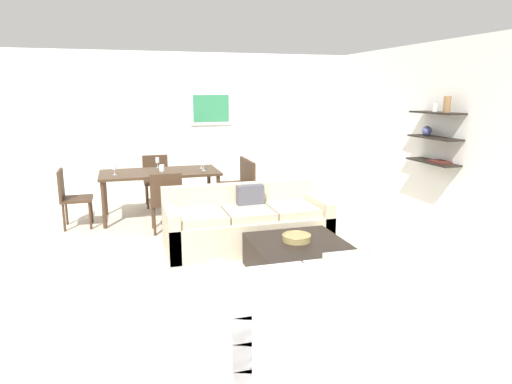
{
  "coord_description": "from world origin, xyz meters",
  "views": [
    {
      "loc": [
        -1.43,
        -5.21,
        2.0
      ],
      "look_at": [
        0.18,
        0.2,
        0.75
      ],
      "focal_mm": 32.12,
      "sensor_mm": 36.0,
      "label": 1
    }
  ],
  "objects_px": {
    "coffee_table": "(300,259)",
    "dining_chair_right_near": "(244,184)",
    "loveseat_white": "(321,305)",
    "dining_chair_right_far": "(238,180)",
    "dining_chair_foot": "(166,198)",
    "wine_glass_foot": "(162,168)",
    "sofa_beige": "(246,224)",
    "decorative_bowl": "(297,237)",
    "wine_glass_left_near": "(114,167)",
    "wine_glass_right_far": "(201,160)",
    "wine_glass_right_near": "(204,163)",
    "dining_chair_head": "(156,177)",
    "wine_glass_head": "(157,161)",
    "dining_table": "(160,176)",
    "dining_chair_left_near": "(70,195)"
  },
  "relations": [
    {
      "from": "coffee_table",
      "to": "dining_chair_right_near",
      "type": "bearing_deg",
      "value": 88.12
    },
    {
      "from": "loveseat_white",
      "to": "dining_chair_right_far",
      "type": "height_order",
      "value": "dining_chair_right_far"
    },
    {
      "from": "dining_chair_foot",
      "to": "wine_glass_foot",
      "type": "distance_m",
      "value": 0.59
    },
    {
      "from": "sofa_beige",
      "to": "decorative_bowl",
      "type": "xyz_separation_m",
      "value": [
        0.28,
        -1.06,
        0.13
      ]
    },
    {
      "from": "decorative_bowl",
      "to": "wine_glass_left_near",
      "type": "xyz_separation_m",
      "value": [
        -1.91,
        2.69,
        0.44
      ]
    },
    {
      "from": "wine_glass_right_far",
      "to": "dining_chair_right_near",
      "type": "bearing_deg",
      "value": -26.31
    },
    {
      "from": "wine_glass_right_far",
      "to": "loveseat_white",
      "type": "bearing_deg",
      "value": -86.86
    },
    {
      "from": "dining_chair_foot",
      "to": "wine_glass_right_near",
      "type": "height_order",
      "value": "wine_glass_right_near"
    },
    {
      "from": "wine_glass_right_far",
      "to": "sofa_beige",
      "type": "bearing_deg",
      "value": -81.98
    },
    {
      "from": "coffee_table",
      "to": "wine_glass_foot",
      "type": "xyz_separation_m",
      "value": [
        -1.24,
        2.48,
        0.67
      ]
    },
    {
      "from": "dining_chair_right_near",
      "to": "wine_glass_foot",
      "type": "height_order",
      "value": "wine_glass_foot"
    },
    {
      "from": "dining_chair_head",
      "to": "wine_glass_right_near",
      "type": "bearing_deg",
      "value": -55.04
    },
    {
      "from": "dining_chair_right_near",
      "to": "wine_glass_head",
      "type": "height_order",
      "value": "wine_glass_head"
    },
    {
      "from": "wine_glass_left_near",
      "to": "wine_glass_head",
      "type": "bearing_deg",
      "value": 36.79
    },
    {
      "from": "dining_chair_foot",
      "to": "wine_glass_head",
      "type": "xyz_separation_m",
      "value": [
        -0.0,
        1.26,
        0.36
      ]
    },
    {
      "from": "wine_glass_head",
      "to": "dining_chair_right_near",
      "type": "bearing_deg",
      "value": -24.43
    },
    {
      "from": "dining_chair_foot",
      "to": "wine_glass_head",
      "type": "distance_m",
      "value": 1.31
    },
    {
      "from": "dining_chair_head",
      "to": "dining_chair_right_far",
      "type": "bearing_deg",
      "value": -26.34
    },
    {
      "from": "sofa_beige",
      "to": "loveseat_white",
      "type": "bearing_deg",
      "value": -90.68
    },
    {
      "from": "dining_chair_head",
      "to": "dining_chair_foot",
      "type": "relative_size",
      "value": 1.0
    },
    {
      "from": "dining_chair_foot",
      "to": "wine_glass_left_near",
      "type": "bearing_deg",
      "value": 132.31
    },
    {
      "from": "wine_glass_right_far",
      "to": "wine_glass_right_near",
      "type": "relative_size",
      "value": 1.14
    },
    {
      "from": "coffee_table",
      "to": "sofa_beige",
      "type": "bearing_deg",
      "value": 104.72
    },
    {
      "from": "wine_glass_right_far",
      "to": "dining_chair_head",
      "type": "bearing_deg",
      "value": 132.31
    },
    {
      "from": "coffee_table",
      "to": "dining_table",
      "type": "bearing_deg",
      "value": 113.37
    },
    {
      "from": "wine_glass_foot",
      "to": "dining_chair_right_far",
      "type": "bearing_deg",
      "value": 24.43
    },
    {
      "from": "loveseat_white",
      "to": "wine_glass_foot",
      "type": "bearing_deg",
      "value": 103.75
    },
    {
      "from": "wine_glass_right_far",
      "to": "wine_glass_head",
      "type": "bearing_deg",
      "value": 157.4
    },
    {
      "from": "dining_chair_left_near",
      "to": "dining_chair_head",
      "type": "distance_m",
      "value": 1.71
    },
    {
      "from": "wine_glass_left_near",
      "to": "sofa_beige",
      "type": "bearing_deg",
      "value": -45.05
    },
    {
      "from": "sofa_beige",
      "to": "dining_chair_right_near",
      "type": "xyz_separation_m",
      "value": [
        0.38,
        1.54,
        0.21
      ]
    },
    {
      "from": "loveseat_white",
      "to": "dining_chair_right_near",
      "type": "bearing_deg",
      "value": 84.02
    },
    {
      "from": "loveseat_white",
      "to": "wine_glass_left_near",
      "type": "bearing_deg",
      "value": 111.65
    },
    {
      "from": "coffee_table",
      "to": "dining_chair_foot",
      "type": "height_order",
      "value": "dining_chair_foot"
    },
    {
      "from": "wine_glass_foot",
      "to": "wine_glass_right_far",
      "type": "xyz_separation_m",
      "value": [
        0.68,
        0.51,
        0.02
      ]
    },
    {
      "from": "dining_chair_right_far",
      "to": "wine_glass_right_near",
      "type": "xyz_separation_m",
      "value": [
        -0.65,
        -0.32,
        0.37
      ]
    },
    {
      "from": "decorative_bowl",
      "to": "dining_chair_foot",
      "type": "distance_m",
      "value": 2.3
    },
    {
      "from": "coffee_table",
      "to": "wine_glass_right_near",
      "type": "relative_size",
      "value": 6.43
    },
    {
      "from": "coffee_table",
      "to": "wine_glass_head",
      "type": "xyz_separation_m",
      "value": [
        -1.24,
        3.28,
        0.68
      ]
    },
    {
      "from": "loveseat_white",
      "to": "wine_glass_head",
      "type": "xyz_separation_m",
      "value": [
        -0.92,
        4.55,
        0.57
      ]
    },
    {
      "from": "dining_chair_left_near",
      "to": "wine_glass_head",
      "type": "bearing_deg",
      "value": 24.43
    },
    {
      "from": "coffee_table",
      "to": "dining_chair_right_far",
      "type": "distance_m",
      "value": 3.1
    },
    {
      "from": "decorative_bowl",
      "to": "dining_table",
      "type": "xyz_separation_m",
      "value": [
        -1.23,
        2.81,
        0.26
      ]
    },
    {
      "from": "coffee_table",
      "to": "wine_glass_head",
      "type": "distance_m",
      "value": 3.57
    },
    {
      "from": "decorative_bowl",
      "to": "wine_glass_right_near",
      "type": "bearing_deg",
      "value": 101.45
    },
    {
      "from": "decorative_bowl",
      "to": "dining_chair_right_far",
      "type": "bearing_deg",
      "value": 88.08
    },
    {
      "from": "dining_chair_head",
      "to": "wine_glass_foot",
      "type": "bearing_deg",
      "value": -90.0
    },
    {
      "from": "dining_chair_right_near",
      "to": "wine_glass_head",
      "type": "xyz_separation_m",
      "value": [
        -1.33,
        0.6,
        0.36
      ]
    },
    {
      "from": "dining_chair_right_far",
      "to": "dining_chair_left_near",
      "type": "bearing_deg",
      "value": -171.19
    },
    {
      "from": "decorative_bowl",
      "to": "dining_table",
      "type": "distance_m",
      "value": 3.08
    }
  ]
}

